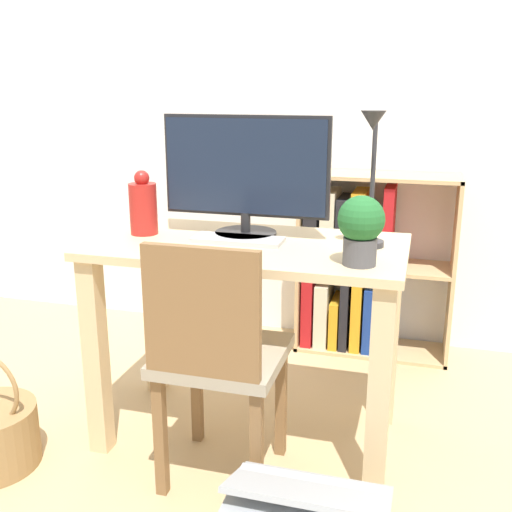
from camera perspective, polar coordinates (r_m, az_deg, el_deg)
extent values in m
plane|color=tan|center=(2.43, -0.67, -16.51)|extent=(10.00, 10.00, 0.00)
cube|color=white|center=(3.11, 5.15, 15.75)|extent=(8.00, 0.05, 2.60)
cube|color=#D8BC8C|center=(2.13, -0.73, 0.89)|extent=(1.11, 0.60, 0.03)
cube|color=#D8BC8C|center=(2.24, -15.00, -9.32)|extent=(0.07, 0.07, 0.74)
cube|color=#D8BC8C|center=(1.97, 11.63, -12.86)|extent=(0.07, 0.07, 0.74)
cube|color=#D8BC8C|center=(2.64, -9.67, -5.13)|extent=(0.07, 0.07, 0.74)
cube|color=#D8BC8C|center=(2.40, 12.57, -7.41)|extent=(0.07, 0.07, 0.74)
cylinder|color=#232326|center=(2.22, -0.99, 2.13)|extent=(0.23, 0.23, 0.02)
cylinder|color=#232326|center=(2.21, -1.00, 3.24)|extent=(0.04, 0.04, 0.07)
cube|color=#232326|center=(2.18, -0.98, 8.55)|extent=(0.62, 0.02, 0.36)
cube|color=#192338|center=(2.17, -1.02, 8.53)|extent=(0.59, 0.03, 0.34)
cube|color=#B2B2B7|center=(2.13, -1.74, 1.56)|extent=(0.32, 0.12, 0.02)
cylinder|color=#B2231E|center=(2.27, -10.68, 4.43)|extent=(0.10, 0.10, 0.19)
sphere|color=#B2231E|center=(2.25, -10.83, 7.31)|extent=(0.06, 0.06, 0.06)
cylinder|color=#2D2D33|center=(2.11, 10.74, 1.19)|extent=(0.10, 0.10, 0.02)
cylinder|color=#2D2D33|center=(2.07, 11.06, 7.27)|extent=(0.02, 0.02, 0.43)
cylinder|color=#2D2D33|center=(2.00, 11.26, 13.20)|extent=(0.01, 0.10, 0.01)
cone|color=#2D2D33|center=(1.95, 11.10, 12.56)|extent=(0.08, 0.08, 0.06)
cylinder|color=#4C4C51|center=(1.88, 9.85, 0.45)|extent=(0.10, 0.10, 0.09)
sphere|color=#23662D|center=(1.85, 9.99, 3.48)|extent=(0.15, 0.15, 0.15)
cube|color=#9E937F|center=(2.01, -3.17, -9.42)|extent=(0.40, 0.40, 0.04)
cube|color=brown|center=(1.76, -5.23, -5.41)|extent=(0.36, 0.03, 0.40)
cube|color=brown|center=(2.05, -9.08, -16.56)|extent=(0.04, 0.04, 0.43)
cube|color=brown|center=(1.95, 0.06, -18.16)|extent=(0.04, 0.04, 0.43)
cube|color=brown|center=(2.30, -5.65, -12.49)|extent=(0.04, 0.04, 0.43)
cube|color=brown|center=(2.22, 2.40, -13.63)|extent=(0.04, 0.04, 0.43)
cube|color=tan|center=(3.06, 4.46, -0.35)|extent=(0.02, 0.28, 0.90)
cube|color=tan|center=(3.01, 18.23, -1.40)|extent=(0.02, 0.28, 0.90)
cube|color=tan|center=(3.17, 10.86, -8.56)|extent=(0.75, 0.28, 0.02)
cube|color=tan|center=(2.92, 11.76, 7.46)|extent=(0.75, 0.28, 0.02)
cube|color=tan|center=(3.01, 11.29, -0.88)|extent=(0.71, 0.28, 0.02)
cube|color=red|center=(3.13, 5.20, -4.61)|extent=(0.05, 0.24, 0.39)
cube|color=beige|center=(3.13, 6.47, -5.25)|extent=(0.07, 0.24, 0.33)
cube|color=orange|center=(3.13, 7.64, -6.08)|extent=(0.04, 0.24, 0.24)
cube|color=black|center=(3.11, 8.59, -5.21)|extent=(0.04, 0.24, 0.36)
cube|color=orange|center=(3.09, 9.70, -4.93)|extent=(0.05, 0.24, 0.40)
cube|color=navy|center=(3.10, 10.85, -5.60)|extent=(0.06, 0.24, 0.33)
cube|color=black|center=(3.00, 5.53, 3.21)|extent=(0.07, 0.24, 0.38)
cube|color=beige|center=(2.99, 7.07, 2.89)|extent=(0.07, 0.24, 0.36)
cube|color=black|center=(2.98, 8.33, 2.53)|extent=(0.05, 0.24, 0.33)
cube|color=orange|center=(2.97, 9.79, 2.75)|extent=(0.07, 0.24, 0.36)
cube|color=beige|center=(2.98, 11.23, 1.63)|extent=(0.07, 0.24, 0.25)
cube|color=red|center=(2.96, 12.53, 2.85)|extent=(0.05, 0.24, 0.39)
cube|color=#999EA3|center=(1.74, 5.13, -21.28)|extent=(0.43, 0.25, 0.11)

